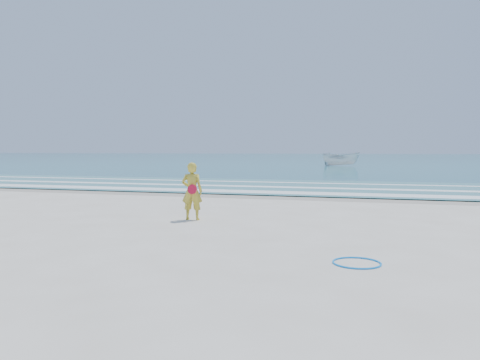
# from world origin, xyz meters

# --- Properties ---
(ground) EXTENTS (400.00, 400.00, 0.00)m
(ground) POSITION_xyz_m (0.00, 0.00, 0.00)
(ground) COLOR silver
(ground) RESTS_ON ground
(wet_sand) EXTENTS (400.00, 2.40, 0.00)m
(wet_sand) POSITION_xyz_m (0.00, 9.00, 0.00)
(wet_sand) COLOR #B2A893
(wet_sand) RESTS_ON ground
(ocean) EXTENTS (400.00, 190.00, 0.04)m
(ocean) POSITION_xyz_m (0.00, 105.00, 0.02)
(ocean) COLOR #19727F
(ocean) RESTS_ON ground
(shallow) EXTENTS (400.00, 10.00, 0.01)m
(shallow) POSITION_xyz_m (0.00, 14.00, 0.04)
(shallow) COLOR #59B7AD
(shallow) RESTS_ON ocean
(foam_near) EXTENTS (400.00, 1.40, 0.01)m
(foam_near) POSITION_xyz_m (0.00, 10.30, 0.05)
(foam_near) COLOR white
(foam_near) RESTS_ON shallow
(foam_mid) EXTENTS (400.00, 0.90, 0.01)m
(foam_mid) POSITION_xyz_m (0.00, 13.20, 0.05)
(foam_mid) COLOR white
(foam_mid) RESTS_ON shallow
(foam_far) EXTENTS (400.00, 0.60, 0.01)m
(foam_far) POSITION_xyz_m (0.00, 16.50, 0.05)
(foam_far) COLOR white
(foam_far) RESTS_ON shallow
(hoop) EXTENTS (1.09, 1.09, 0.03)m
(hoop) POSITION_xyz_m (3.90, -1.86, 0.02)
(hoop) COLOR #0D93FB
(hoop) RESTS_ON ground
(boat) EXTENTS (4.27, 1.62, 1.65)m
(boat) POSITION_xyz_m (0.12, 45.46, 0.86)
(boat) COLOR silver
(boat) RESTS_ON ocean
(woman) EXTENTS (0.64, 0.47, 1.60)m
(woman) POSITION_xyz_m (-0.71, 2.00, 0.80)
(woman) COLOR gold
(woman) RESTS_ON ground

